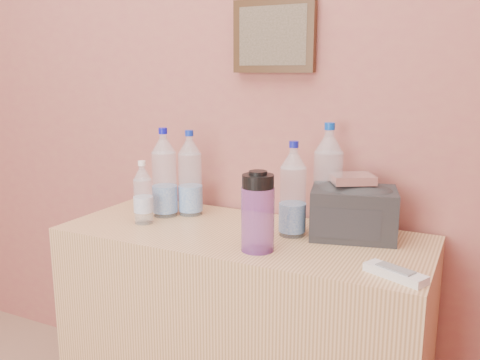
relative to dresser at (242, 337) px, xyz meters
The scene contains 12 objects.
picture_frame 1.05m from the dresser, 90.00° to the left, with size 0.30×0.03×0.25m, color #382311, non-canonical shape.
dresser is the anchor object (origin of this frame).
pet_large_a 0.63m from the dresser, behind, with size 0.09×0.09×0.32m.
pet_large_b 0.59m from the dresser, 157.26° to the left, with size 0.08×0.08×0.31m.
pet_large_c 0.61m from the dresser, 36.81° to the left, with size 0.10×0.10×0.36m.
pet_large_d 0.54m from the dresser, 16.36° to the left, with size 0.08×0.08×0.31m.
pet_small 0.60m from the dresser, behind, with size 0.06×0.06×0.22m.
nalgene_bottle 0.53m from the dresser, 49.28° to the right, with size 0.10×0.10×0.24m.
sunglasses 0.59m from the dresser, 163.97° to the left, with size 0.13×0.05×0.03m, color black, non-canonical shape.
ac_remote 0.67m from the dresser, 17.64° to the right, with size 0.17×0.05×0.02m, color silver.
toiletry_bag 0.59m from the dresser, 18.96° to the left, with size 0.26×0.19×0.18m, color black, non-canonical shape.
foil_packet 0.67m from the dresser, 17.37° to the left, with size 0.13×0.11×0.03m, color silver.
Camera 1 is at (0.96, 0.28, 1.28)m, focal length 38.00 mm.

